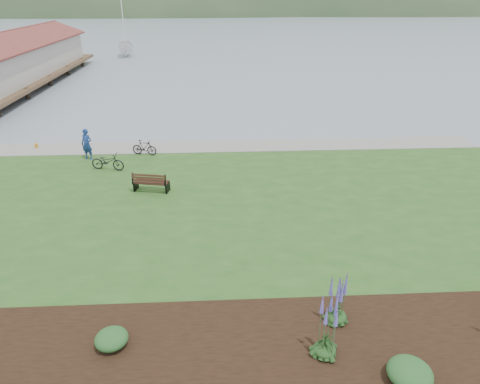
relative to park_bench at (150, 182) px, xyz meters
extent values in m
plane|color=gray|center=(2.37, -0.55, -0.91)|extent=(600.00, 600.00, 0.00)
cube|color=#27521C|center=(2.37, -2.55, -0.71)|extent=(34.00, 20.00, 0.40)
cube|color=gray|center=(2.37, 6.35, -0.50)|extent=(34.00, 2.20, 0.03)
cube|color=black|center=(5.37, -10.35, -0.49)|extent=(24.00, 4.40, 0.04)
cube|color=#4C3826|center=(-17.63, 25.45, -0.06)|extent=(8.00, 36.00, 0.30)
cube|color=#B2ADA3|center=(-17.63, 27.45, 1.59)|extent=(6.40, 28.00, 3.00)
cube|color=#311C13|center=(0.02, 0.11, -0.05)|extent=(1.73, 0.91, 0.05)
cube|color=#311C13|center=(-0.04, -0.20, 0.26)|extent=(1.64, 0.50, 0.51)
cube|color=black|center=(-0.76, 0.27, -0.28)|extent=(0.18, 0.57, 0.45)
cube|color=black|center=(0.81, -0.06, -0.28)|extent=(0.18, 0.57, 0.45)
imported|color=navy|center=(-4.15, 4.59, 0.53)|extent=(0.88, 0.73, 2.08)
imported|color=black|center=(-2.68, 2.91, -0.03)|extent=(1.03, 1.92, 0.96)
imported|color=black|center=(-1.05, 5.10, -0.06)|extent=(0.80, 1.55, 0.90)
imported|color=silver|center=(-10.05, 48.39, -0.91)|extent=(10.75, 10.89, 24.75)
cube|color=#BC7916|center=(-7.86, 6.65, -0.37)|extent=(0.26, 0.31, 0.28)
ellipsoid|color=#163A15|center=(5.98, -10.48, -0.32)|extent=(0.62, 0.62, 0.31)
cone|color=#4D449F|center=(5.98, -10.48, 0.78)|extent=(0.40, 0.40, 1.89)
ellipsoid|color=#163A15|center=(6.61, -9.26, -0.32)|extent=(0.62, 0.62, 0.31)
cone|color=#4D449F|center=(6.61, -9.26, 0.58)|extent=(0.40, 0.40, 1.49)
ellipsoid|color=#1E4C21|center=(0.25, -9.87, -0.24)|extent=(0.91, 0.91, 0.46)
ellipsoid|color=#1E4C21|center=(7.86, -11.47, -0.19)|extent=(1.12, 1.12, 0.56)
camera|label=1|loc=(3.27, -18.79, 8.38)|focal=32.00mm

